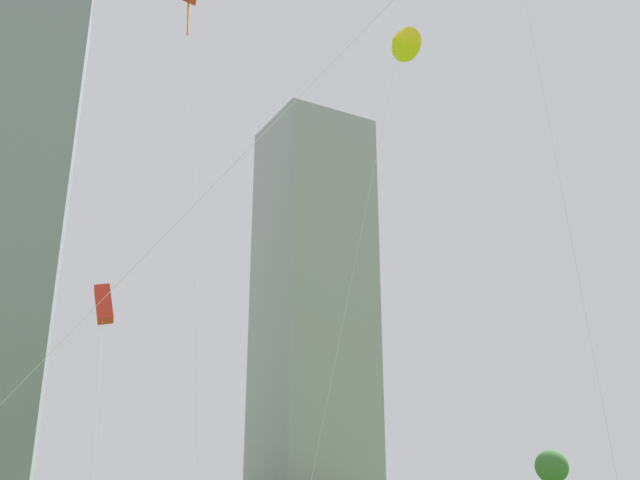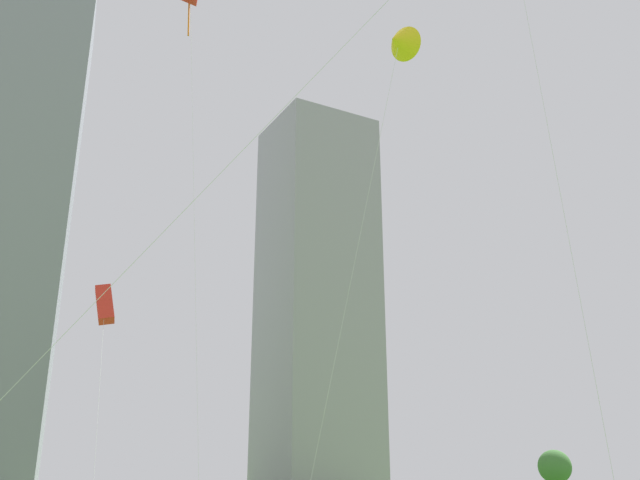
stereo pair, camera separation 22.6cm
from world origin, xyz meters
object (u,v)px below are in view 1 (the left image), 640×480
(kite_flying_5, at_px, (400,42))
(distant_highrise_0, at_px, (13,221))
(kite_flying_4, at_px, (104,304))
(distant_highrise_1, at_px, (313,297))
(park_tree_0, at_px, (552,467))

(kite_flying_5, distance_m, distant_highrise_0, 114.91)
(kite_flying_4, xyz_separation_m, distant_highrise_1, (38.08, 86.44, 25.14))
(kite_flying_4, relative_size, kite_flying_5, 0.53)
(park_tree_0, relative_size, distant_highrise_1, 0.07)
(kite_flying_5, xyz_separation_m, distant_highrise_0, (-29.45, 107.75, 26.96))
(kite_flying_4, height_order, kite_flying_5, kite_flying_5)
(distant_highrise_1, bearing_deg, kite_flying_4, -125.15)
(distant_highrise_0, height_order, distant_highrise_1, distant_highrise_0)
(distant_highrise_1, bearing_deg, kite_flying_5, -116.32)
(park_tree_0, xyz_separation_m, distant_highrise_0, (-52.83, 83.03, 45.14))
(kite_flying_4, xyz_separation_m, park_tree_0, (35.31, 13.24, -7.41))
(kite_flying_4, bearing_deg, distant_highrise_0, 100.31)
(kite_flying_5, bearing_deg, park_tree_0, 46.60)
(distant_highrise_0, bearing_deg, distant_highrise_1, -12.22)
(kite_flying_4, xyz_separation_m, kite_flying_5, (11.94, -11.48, 10.77))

